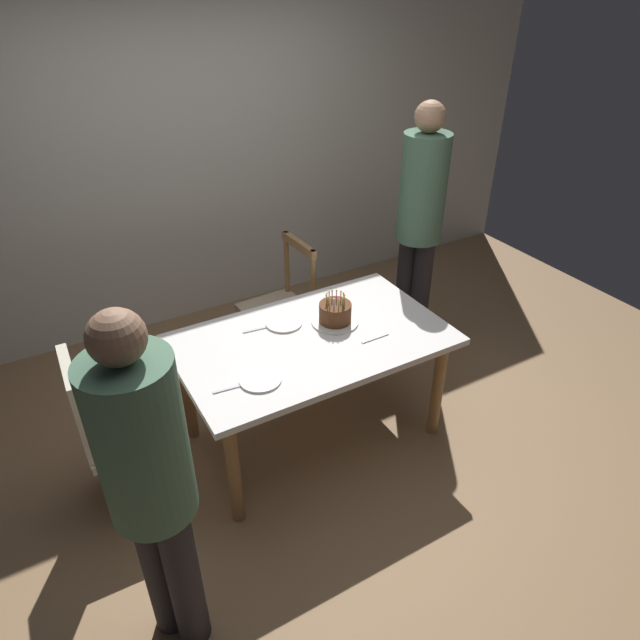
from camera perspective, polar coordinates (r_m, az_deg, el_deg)
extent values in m
plane|color=#93704C|center=(3.68, -0.69, -11.34)|extent=(6.40, 6.40, 0.00)
cube|color=beige|center=(4.54, -12.77, 15.76)|extent=(6.40, 0.10, 2.60)
cube|color=white|center=(3.22, -0.77, -2.04)|extent=(1.54, 0.93, 0.04)
cylinder|color=#9E7042|center=(3.01, -8.74, -14.97)|extent=(0.07, 0.07, 0.70)
cylinder|color=#9E7042|center=(3.53, 11.83, -6.79)|extent=(0.07, 0.07, 0.70)
cylinder|color=#9E7042|center=(3.53, -13.32, -7.12)|extent=(0.07, 0.07, 0.70)
cylinder|color=#9E7042|center=(3.99, 5.11, -1.12)|extent=(0.07, 0.07, 0.70)
cylinder|color=silver|center=(3.34, 1.53, -0.15)|extent=(0.28, 0.28, 0.01)
cylinder|color=#563019|center=(3.31, 1.54, 0.77)|extent=(0.19, 0.19, 0.11)
cylinder|color=#F2994C|center=(3.28, 2.39, 2.24)|extent=(0.01, 0.01, 0.05)
sphere|color=#FFC64C|center=(3.27, 2.40, 2.75)|extent=(0.01, 0.01, 0.01)
cylinder|color=#E54C4C|center=(3.30, 2.13, 2.40)|extent=(0.01, 0.01, 0.05)
sphere|color=#FFC64C|center=(3.28, 2.14, 2.90)|extent=(0.01, 0.01, 0.01)
cylinder|color=#D872CC|center=(3.31, 1.68, 2.49)|extent=(0.01, 0.01, 0.05)
sphere|color=#FFC64C|center=(3.29, 1.69, 3.00)|extent=(0.01, 0.01, 0.01)
cylinder|color=#D872CC|center=(3.31, 1.23, 2.47)|extent=(0.01, 0.01, 0.05)
sphere|color=#FFC64C|center=(3.29, 1.24, 2.98)|extent=(0.01, 0.01, 0.01)
cylinder|color=#D872CC|center=(3.30, 0.93, 2.38)|extent=(0.01, 0.01, 0.05)
sphere|color=#FFC64C|center=(3.28, 0.93, 2.88)|extent=(0.01, 0.01, 0.01)
cylinder|color=#E54C4C|center=(3.28, 0.69, 2.19)|extent=(0.01, 0.01, 0.05)
sphere|color=#FFC64C|center=(3.26, 0.70, 2.70)|extent=(0.01, 0.01, 0.01)
cylinder|color=#66CC72|center=(3.26, 0.64, 2.04)|extent=(0.01, 0.01, 0.05)
sphere|color=#FFC64C|center=(3.25, 0.65, 2.55)|extent=(0.01, 0.01, 0.01)
cylinder|color=#E54C4C|center=(3.24, 0.80, 1.78)|extent=(0.01, 0.01, 0.05)
sphere|color=#FFC64C|center=(3.22, 0.80, 2.30)|extent=(0.01, 0.01, 0.01)
cylinder|color=yellow|center=(3.23, 0.99, 1.67)|extent=(0.01, 0.01, 0.05)
sphere|color=#FFC64C|center=(3.21, 1.00, 2.19)|extent=(0.01, 0.01, 0.01)
cylinder|color=#4C7FE5|center=(3.22, 1.43, 1.57)|extent=(0.01, 0.01, 0.05)
sphere|color=#FFC64C|center=(3.20, 1.44, 2.09)|extent=(0.01, 0.01, 0.01)
cylinder|color=#66CC72|center=(3.22, 1.92, 1.60)|extent=(0.01, 0.01, 0.05)
sphere|color=#FFC64C|center=(3.20, 1.93, 2.11)|extent=(0.01, 0.01, 0.01)
cylinder|color=#66CC72|center=(3.23, 2.28, 1.72)|extent=(0.01, 0.01, 0.05)
sphere|color=#FFC64C|center=(3.22, 2.29, 2.24)|extent=(0.01, 0.01, 0.01)
cylinder|color=#F2994C|center=(3.25, 2.42, 1.84)|extent=(0.01, 0.01, 0.05)
sphere|color=#FFC64C|center=(3.23, 2.43, 2.35)|extent=(0.01, 0.01, 0.01)
cylinder|color=#F2994C|center=(3.27, 2.49, 2.04)|extent=(0.01, 0.01, 0.05)
sphere|color=#FFC64C|center=(3.25, 2.50, 2.55)|extent=(0.01, 0.01, 0.01)
cylinder|color=silver|center=(2.91, -6.07, -5.99)|extent=(0.22, 0.22, 0.01)
cylinder|color=silver|center=(3.34, -3.69, -0.27)|extent=(0.22, 0.22, 0.01)
cube|color=silver|center=(2.88, -9.08, -6.85)|extent=(0.18, 0.04, 0.01)
cube|color=silver|center=(3.30, -6.31, -0.92)|extent=(0.18, 0.04, 0.01)
cube|color=silver|center=(3.21, 5.61, -1.85)|extent=(0.18, 0.02, 0.01)
cube|color=tan|center=(4.01, -4.46, 0.85)|extent=(0.46, 0.46, 0.05)
cylinder|color=#9E7042|center=(4.21, -7.47, -1.55)|extent=(0.04, 0.04, 0.42)
cylinder|color=#9E7042|center=(3.96, -5.27, -3.87)|extent=(0.04, 0.04, 0.42)
cylinder|color=#9E7042|center=(4.34, -3.46, -0.20)|extent=(0.04, 0.04, 0.42)
cylinder|color=#9E7042|center=(4.09, -1.08, -2.36)|extent=(0.04, 0.04, 0.42)
cylinder|color=#9E7042|center=(4.11, -3.39, 5.71)|extent=(0.04, 0.04, 0.50)
cylinder|color=#9E7042|center=(3.84, -0.70, 3.69)|extent=(0.04, 0.04, 0.50)
cube|color=#9E7042|center=(3.88, -2.15, 7.62)|extent=(0.06, 0.40, 0.06)
cube|color=beige|center=(3.21, -18.83, -10.51)|extent=(0.45, 0.45, 0.05)
cylinder|color=#9E7042|center=(3.26, -14.46, -14.61)|extent=(0.04, 0.04, 0.42)
cylinder|color=#9E7042|center=(3.51, -16.01, -10.89)|extent=(0.04, 0.04, 0.42)
cylinder|color=#9E7042|center=(3.25, -20.42, -16.27)|extent=(0.04, 0.04, 0.42)
cylinder|color=#9E7042|center=(3.49, -21.48, -12.39)|extent=(0.04, 0.04, 0.42)
cube|color=beige|center=(3.05, -23.30, -8.03)|extent=(0.06, 0.40, 0.50)
cylinder|color=#262328|center=(2.61, -13.62, -24.09)|extent=(0.14, 0.14, 0.81)
cylinder|color=#262328|center=(2.67, -15.98, -22.80)|extent=(0.14, 0.14, 0.81)
cylinder|color=#4C7259|center=(2.08, -17.70, -11.62)|extent=(0.32, 0.32, 0.68)
sphere|color=#8C664C|center=(1.81, -19.94, -1.68)|extent=(0.19, 0.19, 0.19)
cylinder|color=#262328|center=(4.34, 8.59, 3.03)|extent=(0.14, 0.14, 0.89)
cylinder|color=#262328|center=(4.29, 10.11, 2.52)|extent=(0.14, 0.14, 0.89)
cylinder|color=#4C7259|center=(3.98, 10.39, 12.98)|extent=(0.32, 0.32, 0.74)
sphere|color=tan|center=(3.85, 11.11, 19.57)|extent=(0.20, 0.20, 0.20)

